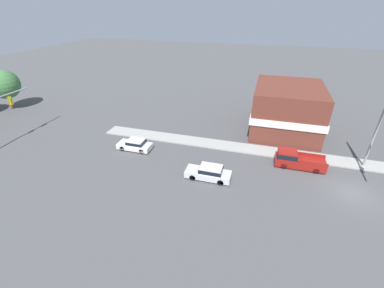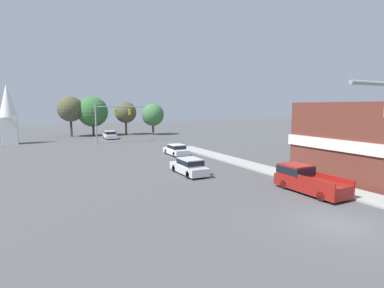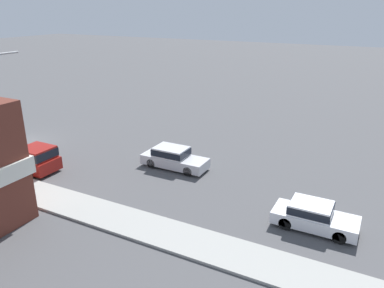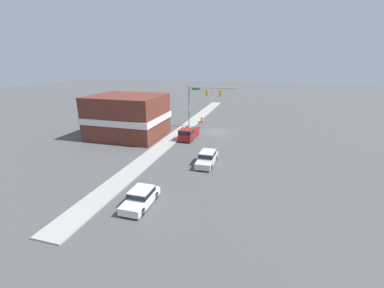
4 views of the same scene
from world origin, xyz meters
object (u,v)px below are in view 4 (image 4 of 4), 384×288
at_px(construction_barrel, 202,120).
at_px(car_oncoming, 141,197).
at_px(car_lead, 207,158).
at_px(pickup_truck_parked, 188,134).

bearing_deg(construction_barrel, car_oncoming, 94.26).
bearing_deg(car_lead, car_oncoming, 71.99).
xyz_separation_m(car_lead, construction_barrel, (5.55, -19.87, -0.28)).
xyz_separation_m(pickup_truck_parked, construction_barrel, (0.58, -11.18, -0.40)).
bearing_deg(car_lead, pickup_truck_parked, -60.22).
distance_m(car_oncoming, pickup_truck_parked, 18.95).
height_order(car_lead, car_oncoming, car_lead).
height_order(pickup_truck_parked, construction_barrel, pickup_truck_parked).
bearing_deg(pickup_truck_parked, construction_barrel, -87.03).
bearing_deg(pickup_truck_parked, car_lead, 119.78).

